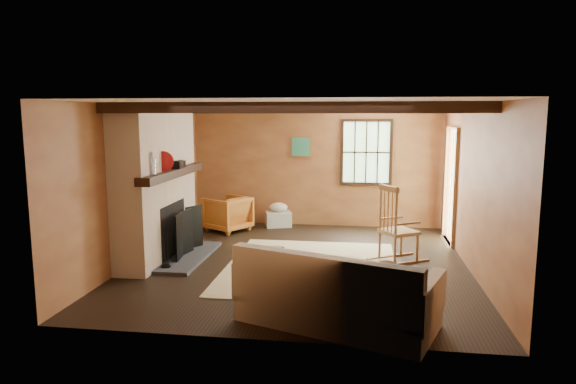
% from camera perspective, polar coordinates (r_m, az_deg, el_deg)
% --- Properties ---
extents(ground, '(5.50, 5.50, 0.00)m').
position_cam_1_polar(ground, '(7.92, 1.28, -7.85)').
color(ground, black).
rests_on(ground, ground).
extents(room_envelope, '(5.02, 5.52, 2.44)m').
position_cam_1_polar(room_envelope, '(7.85, 3.15, 4.14)').
color(room_envelope, '#A96B3C').
rests_on(room_envelope, ground).
extents(fireplace, '(1.02, 2.30, 2.40)m').
position_cam_1_polar(fireplace, '(8.24, -14.25, 0.39)').
color(fireplace, '#A56740').
rests_on(fireplace, ground).
extents(rug, '(2.50, 3.00, 0.01)m').
position_cam_1_polar(rug, '(7.71, 2.59, -8.30)').
color(rug, tan).
rests_on(rug, ground).
extents(rocking_chair, '(0.97, 0.84, 1.20)m').
position_cam_1_polar(rocking_chair, '(8.06, 11.95, -4.04)').
color(rocking_chair, tan).
rests_on(rocking_chair, ground).
extents(sofa, '(2.29, 1.60, 0.85)m').
position_cam_1_polar(sofa, '(5.61, 5.28, -11.66)').
color(sofa, beige).
rests_on(sofa, ground).
extents(firewood_pile, '(0.66, 0.12, 0.24)m').
position_cam_1_polar(firewood_pile, '(10.68, -8.14, -2.94)').
color(firewood_pile, brown).
rests_on(firewood_pile, ground).
extents(laundry_basket, '(0.59, 0.51, 0.30)m').
position_cam_1_polar(laundry_basket, '(10.38, -1.08, -3.03)').
color(laundry_basket, silver).
rests_on(laundry_basket, ground).
extents(basket_pillow, '(0.45, 0.42, 0.18)m').
position_cam_1_polar(basket_pillow, '(10.33, -1.09, -1.71)').
color(basket_pillow, beige).
rests_on(basket_pillow, laundry_basket).
extents(armchair, '(1.02, 1.01, 0.68)m').
position_cam_1_polar(armchair, '(10.01, -6.74, -2.40)').
color(armchair, '#BF6026').
rests_on(armchair, ground).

